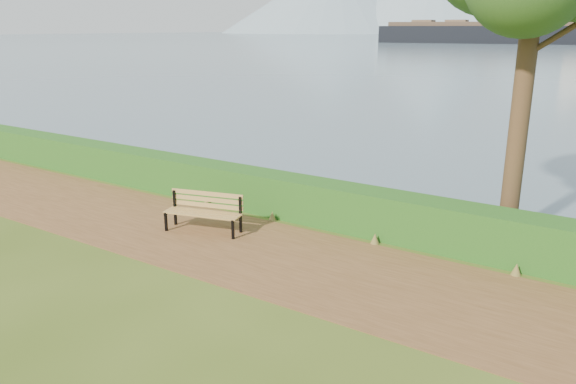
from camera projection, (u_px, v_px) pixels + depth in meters
The scene contains 5 objects.
ground at pixel (259, 259), 11.30m from camera, with size 140.00×140.00×0.00m, color #3A4F16.
path at pixel (267, 254), 11.54m from camera, with size 40.00×3.40×0.01m, color brown.
hedge at pixel (324, 203), 13.24m from camera, with size 32.00×0.85×1.00m, color #144715.
bench at pixel (204, 209), 12.74m from camera, with size 1.85×0.97×0.89m.
cargo_ship at pixel (508, 32), 157.10m from camera, with size 67.90×19.72×20.36m.
Camera 1 is at (6.27, -8.39, 4.49)m, focal length 35.00 mm.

